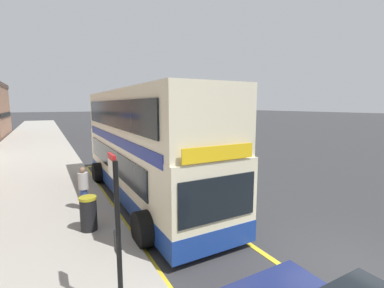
# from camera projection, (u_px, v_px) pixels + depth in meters

# --- Properties ---
(ground_plane) EXTENTS (260.00, 260.00, 0.00)m
(ground_plane) POSITION_uv_depth(u_px,v_px,m) (99.00, 135.00, 33.77)
(ground_plane) COLOR #333335
(pavement_near) EXTENTS (6.00, 76.00, 0.14)m
(pavement_near) POSITION_uv_depth(u_px,v_px,m) (36.00, 138.00, 30.40)
(pavement_near) COLOR #A39E93
(pavement_near) RESTS_ON ground
(double_decker_bus) EXTENTS (3.20, 10.97, 4.40)m
(double_decker_bus) POSITION_uv_depth(u_px,v_px,m) (143.00, 148.00, 11.06)
(double_decker_bus) COLOR beige
(double_decker_bus) RESTS_ON ground
(bus_bay_markings) EXTENTS (2.85, 13.47, 0.01)m
(bus_bay_markings) POSITION_uv_depth(u_px,v_px,m) (140.00, 195.00, 11.49)
(bus_bay_markings) COLOR yellow
(bus_bay_markings) RESTS_ON ground
(bus_stop_sign) EXTENTS (0.09, 0.51, 2.86)m
(bus_stop_sign) POSITION_uv_depth(u_px,v_px,m) (117.00, 224.00, 4.59)
(bus_stop_sign) COLOR black
(bus_stop_sign) RESTS_ON pavement_near
(parked_car_black_across) EXTENTS (2.09, 4.20, 1.62)m
(parked_car_black_across) POSITION_uv_depth(u_px,v_px,m) (136.00, 128.00, 35.68)
(parked_car_black_across) COLOR black
(parked_car_black_across) RESTS_ON ground
(pedestrian_further_back) EXTENTS (0.34, 0.34, 1.54)m
(pedestrian_further_back) POSITION_uv_depth(u_px,v_px,m) (83.00, 187.00, 9.44)
(pedestrian_further_back) COLOR #33478C
(pedestrian_further_back) RESTS_ON pavement_near
(litter_bin) EXTENTS (0.50, 0.50, 1.02)m
(litter_bin) POSITION_uv_depth(u_px,v_px,m) (88.00, 213.00, 7.90)
(litter_bin) COLOR black
(litter_bin) RESTS_ON pavement_near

